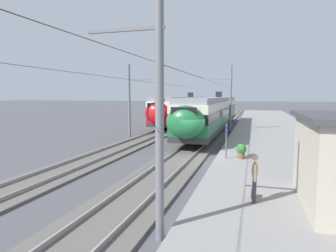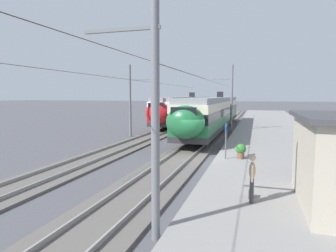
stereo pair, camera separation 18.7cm
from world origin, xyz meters
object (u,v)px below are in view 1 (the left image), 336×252
object	(u,v)px
handbag_beside_passenger	(254,194)
platform_shelter	(332,159)
potted_plant_platform_edge	(241,150)
catenary_mast_west	(155,101)
platform_sign	(226,133)
train_far_track	(184,108)
catenary_mast_mid	(229,98)
catenary_mast_far_side	(131,99)
passenger_walking	(255,176)
train_near_platform	(213,112)

from	to	relation	value
handbag_beside_passenger	platform_shelter	world-z (taller)	platform_shelter
potted_plant_platform_edge	platform_shelter	world-z (taller)	platform_shelter
catenary_mast_west	platform_shelter	world-z (taller)	catenary_mast_west
platform_sign	catenary_mast_west	bearing A→B (deg)	173.71
train_far_track	catenary_mast_mid	world-z (taller)	catenary_mast_mid
catenary_mast_mid	catenary_mast_west	bearing A→B (deg)	-180.00
platform_shelter	catenary_mast_west	bearing A→B (deg)	122.76
catenary_mast_west	handbag_beside_passenger	world-z (taller)	catenary_mast_west
potted_plant_platform_edge	catenary_mast_west	bearing A→B (deg)	169.13
catenary_mast_far_side	passenger_walking	bearing A→B (deg)	-144.04
train_far_track	catenary_mast_west	size ratio (longest dim) A/B	0.68
catenary_mast_west	catenary_mast_far_side	world-z (taller)	catenary_mast_west
catenary_mast_west	catenary_mast_mid	bearing A→B (deg)	0.00
passenger_walking	potted_plant_platform_edge	distance (m)	7.21
catenary_mast_mid	platform_sign	xyz separation A→B (m)	(-14.69, -1.07, -1.98)
catenary_mast_west	handbag_beside_passenger	bearing A→B (deg)	-38.95
train_near_platform	catenary_mast_mid	bearing A→B (deg)	-121.32
catenary_mast_mid	platform_sign	world-z (taller)	catenary_mast_mid
train_far_track	potted_plant_platform_edge	distance (m)	25.05
train_near_platform	catenary_mast_mid	xyz separation A→B (m)	(-1.10, -1.81, 1.61)
catenary_mast_west	handbag_beside_passenger	distance (m)	5.42
catenary_mast_far_side	potted_plant_platform_edge	xyz separation A→B (m)	(-9.00, -10.97, -2.87)
handbag_beside_passenger	platform_shelter	xyz separation A→B (m)	(0.03, -2.49, 1.42)
train_near_platform	catenary_mast_west	distance (m)	25.60
passenger_walking	train_far_track	bearing A→B (deg)	17.69
passenger_walking	handbag_beside_passenger	size ratio (longest dim) A/B	4.02
platform_sign	passenger_walking	distance (m)	7.08
catenary_mast_far_side	passenger_walking	distance (m)	20.11
catenary_mast_far_side	platform_shelter	xyz separation A→B (m)	(-15.68, -14.20, -1.81)
catenary_mast_west	train_near_platform	bearing A→B (deg)	4.06
passenger_walking	platform_shelter	distance (m)	2.60
catenary_mast_west	potted_plant_platform_edge	size ratio (longest dim) A/B	42.95
train_far_track	catenary_mast_far_side	xyz separation A→B (m)	(-14.35, 1.99, 1.50)
train_near_platform	platform_shelter	size ratio (longest dim) A/B	5.75
passenger_walking	potted_plant_platform_edge	world-z (taller)	passenger_walking
catenary_mast_west	catenary_mast_far_side	size ratio (longest dim) A/B	1.00
passenger_walking	platform_shelter	bearing A→B (deg)	-78.94
catenary_mast_west	catenary_mast_mid	distance (m)	24.38
train_far_track	platform_sign	size ratio (longest dim) A/B	12.51
passenger_walking	handbag_beside_passenger	xyz separation A→B (m)	(0.45, 0.02, -0.79)
train_near_platform	catenary_mast_mid	distance (m)	2.66
platform_sign	handbag_beside_passenger	distance (m)	6.75
train_near_platform	train_far_track	world-z (taller)	same
platform_shelter	platform_sign	bearing A→B (deg)	32.51
passenger_walking	handbag_beside_passenger	bearing A→B (deg)	1.98
train_near_platform	catenary_mast_mid	size ratio (longest dim) A/B	0.77
catenary_mast_west	potted_plant_platform_edge	world-z (taller)	catenary_mast_west
potted_plant_platform_edge	platform_shelter	distance (m)	7.49
catenary_mast_mid	passenger_walking	size ratio (longest dim) A/B	22.56
catenary_mast_west	handbag_beside_passenger	xyz separation A→B (m)	(3.28, -2.65, -3.40)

